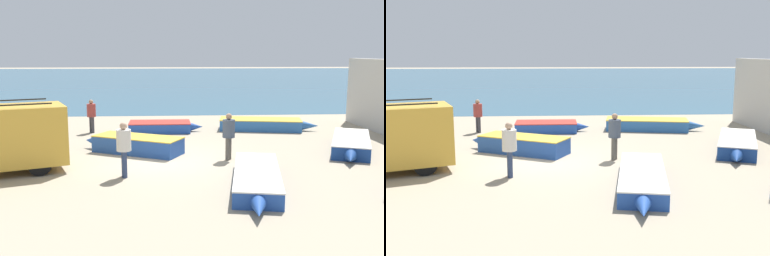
{
  "view_description": "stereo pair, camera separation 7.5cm",
  "coord_description": "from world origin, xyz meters",
  "views": [
    {
      "loc": [
        0.05,
        -16.44,
        4.07
      ],
      "look_at": [
        1.2,
        1.45,
        1.0
      ],
      "focal_mm": 42.0,
      "sensor_mm": 36.0,
      "label": 1
    },
    {
      "loc": [
        0.13,
        -16.44,
        4.07
      ],
      "look_at": [
        1.2,
        1.45,
        1.0
      ],
      "focal_mm": 42.0,
      "sensor_mm": 36.0,
      "label": 2
    }
  ],
  "objects": [
    {
      "name": "fisherman_1",
      "position": [
        -3.58,
        6.21,
        1.01
      ],
      "size": [
        0.44,
        0.44,
        1.68
      ],
      "rotation": [
        0.0,
        0.0,
        0.72
      ],
      "color": "#38383D",
      "rests_on": "ground_plane"
    },
    {
      "name": "fisherman_0",
      "position": [
        -1.25,
        -2.09,
        1.09
      ],
      "size": [
        0.48,
        0.48,
        1.82
      ],
      "rotation": [
        0.0,
        0.0,
        3.34
      ],
      "color": "navy",
      "rests_on": "ground_plane"
    },
    {
      "name": "ground_plane",
      "position": [
        0.0,
        0.0,
        0.0
      ],
      "size": [
        200.0,
        200.0,
        0.0
      ],
      "primitive_type": "plane",
      "color": "tan"
    },
    {
      "name": "fishing_rowboat_5",
      "position": [
        -0.06,
        6.29,
        0.25
      ],
      "size": [
        3.78,
        1.65,
        0.51
      ],
      "rotation": [
        0.0,
        0.0,
        6.28
      ],
      "color": "#234CA3",
      "rests_on": "ground_plane"
    },
    {
      "name": "fishing_rowboat_1",
      "position": [
        7.78,
        1.27,
        0.28
      ],
      "size": [
        3.05,
        5.31,
        0.56
      ],
      "rotation": [
        0.0,
        0.0,
        4.31
      ],
      "color": "navy",
      "rests_on": "ground_plane"
    },
    {
      "name": "fishing_rowboat_0",
      "position": [
        2.86,
        -3.42,
        0.25
      ],
      "size": [
        2.2,
        5.68,
        0.5
      ],
      "rotation": [
        0.0,
        0.0,
        4.52
      ],
      "color": "#234CA3",
      "rests_on": "ground_plane"
    },
    {
      "name": "fishing_rowboat_3",
      "position": [
        -7.47,
        4.96,
        0.33
      ],
      "size": [
        2.9,
        5.32,
        0.66
      ],
      "rotation": [
        0.0,
        0.0,
        1.91
      ],
      "color": "#2D66AD",
      "rests_on": "ground_plane"
    },
    {
      "name": "fisherman_2",
      "position": [
        2.5,
        0.08,
        1.06
      ],
      "size": [
        0.47,
        0.47,
        1.78
      ],
      "rotation": [
        0.0,
        0.0,
        2.6
      ],
      "color": "#5B564C",
      "rests_on": "ground_plane"
    },
    {
      "name": "sea_water",
      "position": [
        0.0,
        52.0,
        0.0
      ],
      "size": [
        120.0,
        80.0,
        0.01
      ],
      "primitive_type": "cube",
      "color": "#33607A",
      "rests_on": "ground_plane"
    },
    {
      "name": "fishing_rowboat_6",
      "position": [
        5.25,
        6.46,
        0.29
      ],
      "size": [
        5.18,
        2.38,
        0.59
      ],
      "rotation": [
        0.0,
        0.0,
        6.09
      ],
      "color": "#2D66AD",
      "rests_on": "ground_plane"
    },
    {
      "name": "fishing_rowboat_4",
      "position": [
        -1.16,
        1.54,
        0.34
      ],
      "size": [
        4.33,
        2.9,
        0.68
      ],
      "rotation": [
        0.0,
        0.0,
        2.66
      ],
      "color": "#234CA3",
      "rests_on": "ground_plane"
    }
  ]
}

